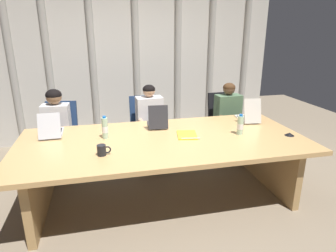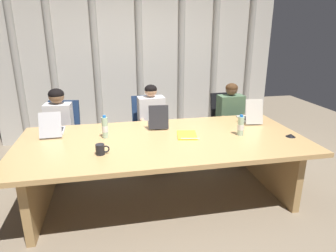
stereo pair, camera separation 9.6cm
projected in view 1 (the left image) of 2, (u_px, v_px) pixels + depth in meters
The scene contains 17 objects.
ground_plane at pixel (164, 196), 3.55m from camera, with size 9.70×9.70×0.00m, color #7F705B.
conference_table at pixel (164, 152), 3.37m from camera, with size 3.22×1.47×0.74m.
curtain_backdrop at pixel (136, 58), 5.12m from camera, with size 4.85×0.17×2.87m.
laptop_left_end at pixel (52, 130), 3.44m from camera, with size 0.25×0.43×0.29m.
laptop_left_mid at pixel (157, 122), 3.72m from camera, with size 0.27×0.39×0.31m.
laptop_center at pixel (248, 116), 3.97m from camera, with size 0.27×0.45×0.33m.
office_chair_left_end at pixel (61, 144), 4.22m from camera, with size 0.60×0.61×0.94m.
office_chair_left_mid at pixel (146, 137), 4.48m from camera, with size 0.60×0.60×0.96m.
office_chair_center at pixel (224, 131), 4.76m from camera, with size 0.60×0.60×0.95m.
person_left_end at pixel (56, 127), 3.97m from camera, with size 0.39×0.56×1.16m.
person_left_mid at pixel (151, 121), 4.25m from camera, with size 0.41×0.56×1.17m.
person_center at pixel (230, 116), 4.52m from camera, with size 0.41×0.56×1.15m.
water_bottle_primary at pixel (105, 128), 3.30m from camera, with size 0.07×0.07×0.26m.
water_bottle_secondary at pixel (240, 125), 3.43m from camera, with size 0.07×0.07×0.25m.
coffee_mug_near at pixel (102, 150), 2.87m from camera, with size 0.14×0.09×0.11m.
conference_mic_left_side at pixel (289, 134), 3.42m from camera, with size 0.11×0.11×0.04m, color black.
spiral_notepad at pixel (187, 135), 3.42m from camera, with size 0.27×0.34×0.03m.
Camera 1 is at (-0.66, -3.04, 1.91)m, focal length 31.48 mm.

